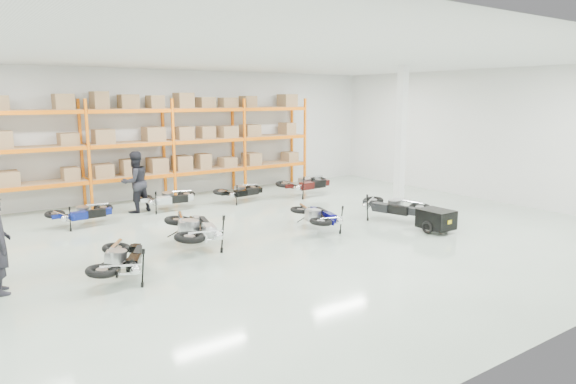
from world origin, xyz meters
TOP-DOWN VIEW (x-y plane):
  - room at (0.00, 0.00)m, footprint 18.00×18.00m
  - pallet_rack at (-0.00, 6.45)m, footprint 11.28×0.98m
  - structural_column at (5.20, 0.50)m, footprint 0.25×0.25m
  - moto_blue_centre at (1.48, -0.08)m, footprint 1.29×1.89m
  - moto_silver_left at (-1.92, 0.31)m, footprint 1.48×2.20m
  - moto_black_far_left at (-4.00, -0.83)m, footprint 1.54×1.93m
  - moto_touring_right at (3.98, -0.39)m, footprint 1.33×1.99m
  - trailer at (3.98, -1.99)m, footprint 0.76×1.43m
  - moto_back_a at (-3.55, 4.10)m, footprint 1.62×0.87m
  - moto_back_b at (-0.83, 4.69)m, footprint 1.75×1.03m
  - moto_back_c at (1.73, 4.50)m, footprint 1.64×0.90m
  - moto_back_d at (4.23, 4.12)m, footprint 1.93×1.01m
  - person_back at (-1.73, 4.97)m, footprint 1.08×0.93m

SIDE VIEW (x-z plane):
  - trailer at x=3.98m, z-range 0.05..0.65m
  - moto_back_a at x=-3.55m, z-range -0.03..1.00m
  - moto_back_c at x=1.73m, z-range -0.03..1.00m
  - moto_back_b at x=-0.83m, z-range -0.03..1.04m
  - moto_blue_centre at x=1.48m, z-range -0.03..1.09m
  - moto_black_far_left at x=-4.00m, z-range -0.03..1.09m
  - moto_touring_right at x=3.98m, z-range -0.03..1.15m
  - moto_back_d at x=4.23m, z-range -0.03..1.19m
  - moto_silver_left at x=-1.92m, z-range -0.04..1.27m
  - person_back at x=-1.73m, z-range 0.00..1.91m
  - room at x=0.00m, z-range -6.75..11.25m
  - structural_column at x=5.20m, z-range 0.00..4.50m
  - pallet_rack at x=0.00m, z-range 0.45..4.07m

